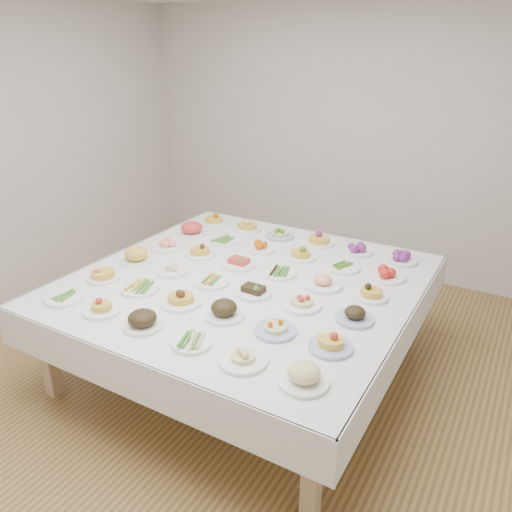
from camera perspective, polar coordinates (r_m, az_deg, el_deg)
The scene contains 38 objects.
room_envelope at distance 3.25m, azimuth -4.49°, elevation 13.81°, with size 5.02×5.02×2.81m.
display_table at distance 3.72m, azimuth -1.17°, elevation -3.50°, with size 2.41×2.41×0.75m.
dish_0 at distance 3.63m, azimuth -20.99°, elevation -4.35°, with size 0.26×0.26×0.06m.
dish_1 at distance 3.37m, azimuth -17.24°, elevation -5.38°, with size 0.24×0.24×0.12m.
dish_2 at distance 3.13m, azimuth -12.87°, elevation -6.85°, with size 0.27×0.27×0.14m.
dish_3 at distance 2.93m, azimuth -7.34°, elevation -9.60°, with size 0.26×0.24×0.06m.
dish_4 at distance 2.75m, azimuth -1.50°, elevation -11.10°, with size 0.27×0.27×0.13m.
dish_5 at distance 2.60m, azimuth 5.52°, elevation -12.94°, with size 0.28×0.28×0.16m.
dish_6 at distance 3.82m, azimuth -17.13°, elevation -1.67°, with size 0.23×0.23×0.14m.
dish_7 at distance 3.61m, azimuth -13.11°, elevation -3.42°, with size 0.28×0.26×0.06m.
dish_8 at distance 3.35m, azimuth -8.60°, elevation -4.35°, with size 0.27×0.27×0.16m.
dish_9 at distance 3.17m, azimuth -3.68°, elevation -5.85°, with size 0.25×0.25×0.15m.
dish_10 at distance 3.01m, azimuth 2.23°, elevation -7.90°, with size 0.25×0.25×0.12m.
dish_11 at distance 2.88m, azimuth 8.56°, elevation -9.31°, with size 0.25×0.25×0.15m.
dish_12 at distance 4.06m, azimuth -13.52°, elevation 0.16°, with size 0.23×0.23×0.14m.
dish_13 at distance 3.83m, azimuth -9.54°, elevation -1.41°, with size 0.24×0.24×0.09m.
dish_14 at distance 3.63m, azimuth -5.13°, elevation -2.77°, with size 0.26×0.26×0.06m.
dish_15 at distance 3.45m, azimuth -0.29°, elevation -3.77°, with size 0.24×0.24×0.11m.
dish_16 at distance 3.30m, azimuth 5.26°, elevation -4.93°, with size 0.25×0.25×0.13m.
dish_17 at distance 3.19m, azimuth 11.25°, elevation -6.41°, with size 0.24×0.24×0.12m.
dish_18 at distance 4.29m, azimuth -10.27°, elevation 1.53°, with size 0.27×0.27×0.12m.
dish_19 at distance 4.09m, azimuth -6.43°, elevation 0.81°, with size 0.24×0.24×0.14m.
dish_20 at distance 3.89m, azimuth -1.98°, elevation -0.49°, with size 0.27×0.27×0.11m.
dish_21 at distance 3.75m, azimuth 2.75°, elevation -1.81°, with size 0.26×0.24×0.06m.
dish_22 at distance 3.58m, azimuth 7.67°, elevation -2.62°, with size 0.27×0.27×0.13m.
dish_23 at distance 3.48m, azimuth 13.06°, elevation -3.81°, with size 0.23×0.23×0.14m.
dish_24 at distance 4.56m, azimuth -7.37°, elevation 3.35°, with size 0.26×0.26×0.16m.
dish_25 at distance 4.36m, azimuth -3.68°, elevation 1.86°, with size 0.24×0.24×0.06m.
dish_26 at distance 4.19m, azimuth 0.62°, elevation 1.22°, with size 0.24×0.24×0.10m.
dish_27 at distance 4.03m, azimuth 5.13°, elevation 0.45°, with size 0.23×0.23×0.13m.
dish_28 at distance 3.91m, azimuth 9.81°, elevation -1.12°, with size 0.27×0.27×0.06m.
dish_29 at distance 3.81m, azimuth 14.73°, elevation -1.67°, with size 0.27×0.27×0.12m.
dish_30 at distance 4.82m, azimuth -4.88°, elevation 4.46°, with size 0.27×0.27×0.15m.
dish_31 at distance 4.64m, azimuth -1.00°, elevation 3.74°, with size 0.24×0.24×0.15m.
dish_32 at distance 4.47m, azimuth 2.75°, elevation 2.89°, with size 0.25×0.25×0.13m.
dish_33 at distance 4.33m, azimuth 7.22°, elevation 2.28°, with size 0.29×0.28×0.16m.
dish_34 at distance 4.21m, azimuth 11.48°, elevation 0.99°, with size 0.25×0.25×0.11m.
dish_35 at distance 4.12m, azimuth 16.32°, elevation -0.04°, with size 0.25×0.25×0.11m.
Camera 1 is at (1.82, -2.64, 2.35)m, focal length 35.00 mm.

